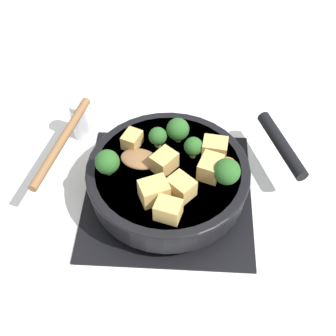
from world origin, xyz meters
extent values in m
plane|color=silver|center=(0.00, 0.00, 0.00)|extent=(2.40, 2.40, 0.00)
cube|color=black|center=(0.00, 0.00, 0.00)|extent=(0.31, 0.31, 0.01)
torus|color=black|center=(0.00, 0.00, 0.02)|extent=(0.24, 0.24, 0.01)
cube|color=black|center=(0.00, 0.00, 0.02)|extent=(0.01, 0.23, 0.01)
cube|color=black|center=(0.00, 0.00, 0.02)|extent=(0.23, 0.01, 0.01)
cylinder|color=black|center=(0.00, 0.00, 0.05)|extent=(0.28, 0.28, 0.05)
cylinder|color=brown|center=(0.00, 0.00, 0.06)|extent=(0.26, 0.26, 0.04)
torus|color=black|center=(0.00, 0.00, 0.07)|extent=(0.29, 0.29, 0.01)
cylinder|color=black|center=(-0.08, 0.21, 0.07)|extent=(0.16, 0.08, 0.02)
ellipsoid|color=brown|center=(-0.01, -0.05, 0.09)|extent=(0.06, 0.08, 0.01)
cylinder|color=brown|center=(-0.05, -0.20, 0.09)|extent=(0.23, 0.07, 0.02)
cube|color=tan|center=(0.07, -0.02, 0.10)|extent=(0.05, 0.06, 0.04)
cube|color=tan|center=(0.00, -0.01, 0.10)|extent=(0.05, 0.05, 0.03)
cube|color=tan|center=(-0.04, 0.08, 0.10)|extent=(0.04, 0.05, 0.03)
cube|color=tan|center=(0.01, 0.07, 0.10)|extent=(0.05, 0.05, 0.04)
cube|color=tan|center=(0.05, 0.02, 0.10)|extent=(0.05, 0.05, 0.03)
cube|color=tan|center=(-0.05, -0.07, 0.09)|extent=(0.04, 0.04, 0.03)
cube|color=tan|center=(0.10, 0.01, 0.09)|extent=(0.04, 0.05, 0.03)
cylinder|color=#709956|center=(0.02, -0.10, 0.08)|extent=(0.01, 0.01, 0.01)
sphere|color=#285B23|center=(0.02, -0.10, 0.11)|extent=(0.04, 0.04, 0.04)
cylinder|color=#709956|center=(-0.07, 0.01, 0.08)|extent=(0.01, 0.01, 0.01)
sphere|color=#285B23|center=(-0.07, 0.01, 0.11)|extent=(0.04, 0.04, 0.04)
cylinder|color=#709956|center=(-0.05, -0.02, 0.08)|extent=(0.01, 0.01, 0.01)
sphere|color=#285B23|center=(-0.05, -0.02, 0.10)|extent=(0.03, 0.03, 0.03)
cylinder|color=#709956|center=(-0.03, 0.04, 0.08)|extent=(0.01, 0.01, 0.01)
sphere|color=#285B23|center=(-0.03, 0.04, 0.10)|extent=(0.03, 0.03, 0.03)
cylinder|color=#709956|center=(0.03, 0.10, 0.08)|extent=(0.01, 0.01, 0.01)
sphere|color=#285B23|center=(0.03, 0.10, 0.11)|extent=(0.05, 0.05, 0.05)
cylinder|color=orange|center=(-0.02, 0.10, 0.08)|extent=(0.03, 0.03, 0.01)
cylinder|color=orange|center=(-0.10, 0.01, 0.08)|extent=(0.02, 0.02, 0.01)
cylinder|color=white|center=(-0.15, -0.19, 0.04)|extent=(0.04, 0.04, 0.07)
cylinder|color=#B7B7BC|center=(-0.15, -0.19, 0.08)|extent=(0.03, 0.03, 0.01)
camera|label=1|loc=(0.53, 0.03, 0.70)|focal=50.00mm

